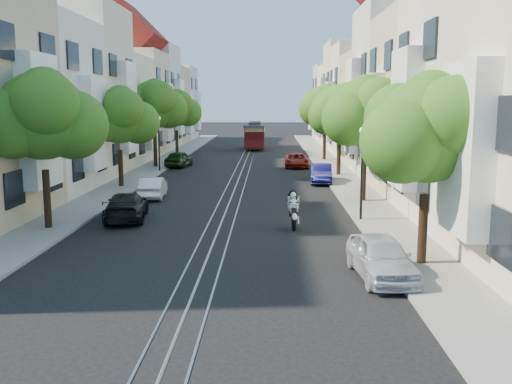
# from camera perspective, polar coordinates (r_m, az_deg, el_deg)

# --- Properties ---
(ground) EXTENTS (200.00, 200.00, 0.00)m
(ground) POSITION_cam_1_polar(r_m,az_deg,el_deg) (49.74, -1.14, 2.83)
(ground) COLOR black
(ground) RESTS_ON ground
(sidewalk_east) EXTENTS (2.50, 80.00, 0.12)m
(sidewalk_east) POSITION_cam_1_polar(r_m,az_deg,el_deg) (49.95, 7.21, 2.86)
(sidewalk_east) COLOR gray
(sidewalk_east) RESTS_ON ground
(sidewalk_west) EXTENTS (2.50, 80.00, 0.12)m
(sidewalk_west) POSITION_cam_1_polar(r_m,az_deg,el_deg) (50.57, -9.39, 2.89)
(sidewalk_west) COLOR gray
(sidewalk_west) RESTS_ON ground
(rail_left) EXTENTS (0.06, 80.00, 0.02)m
(rail_left) POSITION_cam_1_polar(r_m,az_deg,el_deg) (49.76, -1.77, 2.85)
(rail_left) COLOR gray
(rail_left) RESTS_ON ground
(rail_slot) EXTENTS (0.06, 80.00, 0.02)m
(rail_slot) POSITION_cam_1_polar(r_m,az_deg,el_deg) (49.74, -1.14, 2.85)
(rail_slot) COLOR gray
(rail_slot) RESTS_ON ground
(rail_right) EXTENTS (0.06, 80.00, 0.02)m
(rail_right) POSITION_cam_1_polar(r_m,az_deg,el_deg) (49.72, -0.51, 2.84)
(rail_right) COLOR gray
(rail_right) RESTS_ON ground
(lane_line) EXTENTS (0.08, 80.00, 0.01)m
(lane_line) POSITION_cam_1_polar(r_m,az_deg,el_deg) (49.74, -1.14, 2.84)
(lane_line) COLOR tan
(lane_line) RESTS_ON ground
(townhouses_east) EXTENTS (7.75, 72.00, 12.00)m
(townhouses_east) POSITION_cam_1_polar(r_m,az_deg,el_deg) (50.26, 12.64, 8.61)
(townhouses_east) COLOR beige
(townhouses_east) RESTS_ON ground
(townhouses_west) EXTENTS (7.75, 72.00, 11.76)m
(townhouses_west) POSITION_cam_1_polar(r_m,az_deg,el_deg) (51.27, -14.69, 8.42)
(townhouses_west) COLOR silver
(townhouses_west) RESTS_ON ground
(tree_e_a) EXTENTS (4.72, 3.87, 6.27)m
(tree_e_a) POSITION_cam_1_polar(r_m,az_deg,el_deg) (19.10, 16.95, 5.68)
(tree_e_a) COLOR black
(tree_e_a) RESTS_ON ground
(tree_e_b) EXTENTS (4.93, 4.08, 6.68)m
(tree_e_b) POSITION_cam_1_polar(r_m,az_deg,el_deg) (30.81, 10.99, 7.67)
(tree_e_b) COLOR black
(tree_e_b) RESTS_ON ground
(tree_e_c) EXTENTS (4.84, 3.99, 6.52)m
(tree_e_c) POSITION_cam_1_polar(r_m,az_deg,el_deg) (41.70, 8.47, 7.87)
(tree_e_c) COLOR black
(tree_e_c) RESTS_ON ground
(tree_e_d) EXTENTS (5.01, 4.16, 6.85)m
(tree_e_d) POSITION_cam_1_polar(r_m,az_deg,el_deg) (52.63, 7.00, 8.42)
(tree_e_d) COLOR black
(tree_e_d) RESTS_ON ground
(tree_w_a) EXTENTS (4.93, 4.08, 6.68)m
(tree_w_a) POSITION_cam_1_polar(r_m,az_deg,el_deg) (25.16, -20.48, 6.99)
(tree_w_a) COLOR black
(tree_w_a) RESTS_ON ground
(tree_w_b) EXTENTS (4.72, 3.87, 6.27)m
(tree_w_b) POSITION_cam_1_polar(r_m,az_deg,el_deg) (36.59, -13.47, 7.25)
(tree_w_b) COLOR black
(tree_w_b) RESTS_ON ground
(tree_w_c) EXTENTS (5.13, 4.28, 7.09)m
(tree_w_c) POSITION_cam_1_polar(r_m,az_deg,el_deg) (47.30, -10.09, 8.53)
(tree_w_c) COLOR black
(tree_w_c) RESTS_ON ground
(tree_w_d) EXTENTS (4.84, 3.99, 6.52)m
(tree_w_d) POSITION_cam_1_polar(r_m,az_deg,el_deg) (58.13, -7.93, 8.19)
(tree_w_d) COLOR black
(tree_w_d) RESTS_ON ground
(lamp_east) EXTENTS (0.32, 0.32, 4.16)m
(lamp_east) POSITION_cam_1_polar(r_m,az_deg,el_deg) (25.86, 10.59, 3.25)
(lamp_east) COLOR black
(lamp_east) RESTS_ON ground
(lamp_west) EXTENTS (0.32, 0.32, 4.16)m
(lamp_west) POSITION_cam_1_polar(r_m,az_deg,el_deg) (44.29, -9.70, 5.63)
(lamp_west) COLOR black
(lamp_west) RESTS_ON ground
(sportbike_rider) EXTENTS (0.54, 1.99, 1.62)m
(sportbike_rider) POSITION_cam_1_polar(r_m,az_deg,el_deg) (24.50, 3.75, -1.58)
(sportbike_rider) COLOR black
(sportbike_rider) RESTS_ON ground
(cable_car) EXTENTS (2.33, 7.36, 2.83)m
(cable_car) POSITION_cam_1_polar(r_m,az_deg,el_deg) (65.03, -0.11, 5.78)
(cable_car) COLOR black
(cable_car) RESTS_ON ground
(parked_car_e_near) EXTENTS (1.91, 4.03, 1.33)m
(parked_car_e_near) POSITION_cam_1_polar(r_m,az_deg,el_deg) (18.03, 12.40, -6.36)
(parked_car_e_near) COLOR silver
(parked_car_e_near) RESTS_ON ground
(parked_car_e_mid) EXTENTS (1.61, 3.96, 1.28)m
(parked_car_e_mid) POSITION_cam_1_polar(r_m,az_deg,el_deg) (38.14, 6.53, 1.84)
(parked_car_e_mid) COLOR #0C0D40
(parked_car_e_mid) RESTS_ON ground
(parked_car_e_far) EXTENTS (1.99, 4.17, 1.15)m
(parked_car_e_far) POSITION_cam_1_polar(r_m,az_deg,el_deg) (47.20, 4.08, 3.18)
(parked_car_e_far) COLOR maroon
(parked_car_e_far) RESTS_ON ground
(parked_car_w_near) EXTENTS (2.33, 4.54, 1.26)m
(parked_car_w_near) POSITION_cam_1_polar(r_m,az_deg,el_deg) (26.79, -12.83, -1.41)
(parked_car_w_near) COLOR black
(parked_car_w_near) RESTS_ON ground
(parked_car_w_mid) EXTENTS (1.51, 3.68, 1.19)m
(parked_car_w_mid) POSITION_cam_1_polar(r_m,az_deg,el_deg) (32.61, -10.28, 0.45)
(parked_car_w_mid) COLOR silver
(parked_car_w_mid) RESTS_ON ground
(parked_car_w_far) EXTENTS (2.10, 4.11, 1.34)m
(parked_car_w_far) POSITION_cam_1_polar(r_m,az_deg,el_deg) (47.71, -7.72, 3.30)
(parked_car_w_far) COLOR black
(parked_car_w_far) RESTS_ON ground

